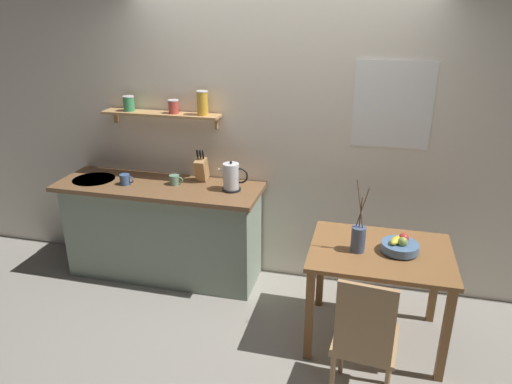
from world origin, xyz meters
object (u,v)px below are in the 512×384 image
at_px(dining_table, 379,265).
at_px(fruit_bowl, 400,246).
at_px(coffee_mug_spare, 175,180).
at_px(dining_chair_near, 365,339).
at_px(coffee_mug_by_sink, 125,179).
at_px(knife_block, 201,169).
at_px(electric_kettle, 232,177).
at_px(twig_vase, 358,238).

distance_m(dining_table, fruit_bowl, 0.21).
bearing_deg(dining_table, coffee_mug_spare, 164.51).
relative_size(dining_chair_near, fruit_bowl, 3.72).
distance_m(fruit_bowl, coffee_mug_by_sink, 2.36).
height_order(dining_table, dining_chair_near, dining_chair_near).
distance_m(knife_block, coffee_mug_by_sink, 0.67).
relative_size(knife_block, coffee_mug_spare, 2.34).
bearing_deg(fruit_bowl, coffee_mug_by_sink, 170.63).
relative_size(dining_table, knife_block, 3.39).
xyz_separation_m(coffee_mug_by_sink, coffee_mug_spare, (0.42, 0.11, -0.00)).
xyz_separation_m(dining_chair_near, knife_block, (-1.51, 1.35, 0.50)).
bearing_deg(dining_table, electric_kettle, 158.96).
relative_size(dining_chair_near, electric_kettle, 3.71).
bearing_deg(knife_block, twig_vase, -25.70).
xyz_separation_m(twig_vase, coffee_mug_by_sink, (-2.04, 0.44, 0.11)).
relative_size(dining_chair_near, knife_block, 3.29).
relative_size(dining_chair_near, coffee_mug_by_sink, 7.55).
bearing_deg(knife_block, coffee_mug_spare, -145.79).
relative_size(electric_kettle, knife_block, 0.89).
bearing_deg(coffee_mug_by_sink, knife_block, 21.34).
bearing_deg(dining_table, coffee_mug_by_sink, 169.99).
bearing_deg(coffee_mug_spare, knife_block, 34.21).
relative_size(electric_kettle, coffee_mug_by_sink, 2.03).
height_order(fruit_bowl, twig_vase, twig_vase).
height_order(fruit_bowl, electric_kettle, electric_kettle).
bearing_deg(coffee_mug_by_sink, twig_vase, -12.11).
bearing_deg(fruit_bowl, dining_chair_near, -105.16).
xyz_separation_m(twig_vase, knife_block, (-1.41, 0.68, 0.17)).
height_order(dining_table, electric_kettle, electric_kettle).
xyz_separation_m(dining_table, coffee_mug_by_sink, (-2.20, 0.39, 0.32)).
bearing_deg(dining_chair_near, twig_vase, 98.03).
distance_m(dining_chair_near, electric_kettle, 1.76).
height_order(electric_kettle, knife_block, knife_block).
bearing_deg(dining_table, twig_vase, -163.65).
bearing_deg(knife_block, dining_chair_near, -41.81).
xyz_separation_m(twig_vase, coffee_mug_spare, (-1.62, 0.54, 0.10)).
relative_size(dining_table, coffee_mug_by_sink, 7.78).
bearing_deg(coffee_mug_by_sink, fruit_bowl, -9.37).
height_order(dining_chair_near, coffee_mug_spare, coffee_mug_spare).
xyz_separation_m(knife_block, coffee_mug_by_sink, (-0.62, -0.24, -0.07)).
bearing_deg(fruit_bowl, coffee_mug_spare, 165.61).
distance_m(twig_vase, coffee_mug_spare, 1.71).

